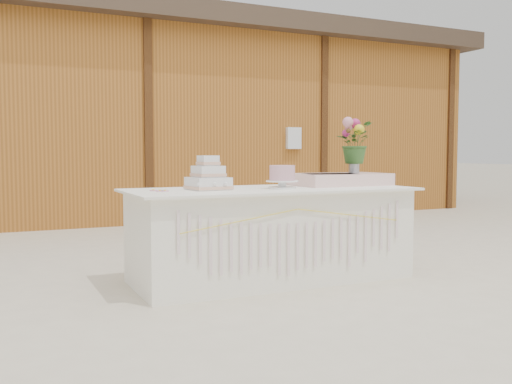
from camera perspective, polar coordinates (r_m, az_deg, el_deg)
ground at (r=4.86m, az=1.52°, el=-8.72°), size 80.00×80.00×0.00m
barn at (r=10.47m, az=-13.54°, el=7.21°), size 12.60×4.60×3.30m
cake_table at (r=4.79m, az=1.56°, el=-4.21°), size 2.40×1.00×0.77m
wedding_cake at (r=4.58m, az=-4.80°, el=1.39°), size 0.33×0.33×0.27m
pink_cake_stand at (r=4.71m, az=2.63°, el=1.65°), size 0.27×0.27×0.19m
satin_runner at (r=5.25m, az=8.41°, el=1.26°), size 0.87×0.52×0.11m
flower_vase at (r=5.37m, az=9.76°, el=2.61°), size 0.10×0.10×0.14m
bouquet at (r=5.37m, az=9.79°, el=5.40°), size 0.46×0.45×0.39m
loose_flowers at (r=4.55m, az=-10.36°, el=0.25°), size 0.19×0.32×0.02m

